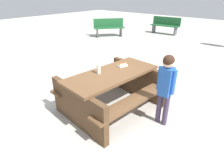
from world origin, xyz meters
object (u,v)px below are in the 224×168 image
(soda_bottle, at_px, (99,68))
(child_in_coat, at_px, (166,82))
(picnic_table, at_px, (112,88))
(hotdog_tray, at_px, (122,65))
(park_bench_far, at_px, (165,25))
(park_bench_mid, at_px, (109,27))

(soda_bottle, bearing_deg, child_in_coat, -71.35)
(picnic_table, distance_m, hotdog_tray, 0.51)
(soda_bottle, distance_m, park_bench_far, 7.81)
(picnic_table, height_order, soda_bottle, soda_bottle)
(picnic_table, distance_m, child_in_coat, 1.03)
(park_bench_mid, bearing_deg, hotdog_tray, -135.84)
(soda_bottle, bearing_deg, hotdog_tray, -10.41)
(picnic_table, bearing_deg, park_bench_far, 19.28)
(hotdog_tray, distance_m, park_bench_far, 7.31)
(picnic_table, distance_m, soda_bottle, 0.47)
(picnic_table, height_order, hotdog_tray, hotdog_tray)
(picnic_table, relative_size, park_bench_far, 1.26)
(soda_bottle, distance_m, hotdog_tray, 0.57)
(soda_bottle, distance_m, park_bench_mid, 6.55)
(picnic_table, bearing_deg, child_in_coat, -78.00)
(hotdog_tray, height_order, park_bench_far, park_bench_far)
(soda_bottle, height_order, park_bench_far, soda_bottle)
(child_in_coat, bearing_deg, park_bench_far, 26.34)
(picnic_table, relative_size, hotdog_tray, 9.32)
(picnic_table, relative_size, soda_bottle, 8.42)
(child_in_coat, distance_m, park_bench_mid, 7.06)
(child_in_coat, relative_size, park_bench_mid, 0.87)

